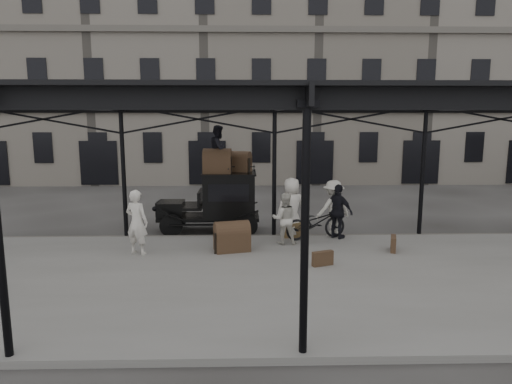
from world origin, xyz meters
TOP-DOWN VIEW (x-y plane):
  - ground at (0.00, 0.00)m, footprint 120.00×120.00m
  - platform at (0.00, -2.00)m, footprint 28.00×8.00m
  - canopy at (0.00, -1.72)m, footprint 22.50×9.00m
  - building_frontage at (0.00, 18.00)m, footprint 64.00×8.00m
  - taxi at (-1.86, 3.05)m, footprint 3.65×1.55m
  - porter_left at (-4.14, -0.05)m, footprint 0.82×0.68m
  - porter_midleft at (0.26, 0.90)m, footprint 0.81×0.64m
  - porter_centre at (0.57, 1.80)m, footprint 1.10×0.86m
  - porter_official at (2.08, 1.51)m, footprint 1.07×1.05m
  - porter_right at (1.97, 1.80)m, footprint 1.40×1.09m
  - bicycle at (1.34, 1.46)m, footprint 2.22×1.30m
  - porter_roof at (-1.89, 2.95)m, footprint 0.81×0.94m
  - steamer_trunk_roof_near at (-1.94, 2.80)m, footprint 1.01×0.65m
  - steamer_trunk_roof_far at (-1.19, 3.25)m, footprint 0.96×0.77m
  - steamer_trunk_platform at (-1.38, 0.19)m, footprint 1.15×0.86m
  - wicker_hamper at (0.60, 1.75)m, footprint 0.64×0.51m
  - suitcase_upright at (3.46, 0.03)m, footprint 0.32×0.62m
  - suitcase_flat at (1.11, -1.27)m, footprint 0.61×0.35m

SIDE VIEW (x-z plane):
  - ground at x=0.00m, z-range 0.00..0.00m
  - platform at x=0.00m, z-range 0.00..0.15m
  - suitcase_flat at x=1.11m, z-range 0.15..0.55m
  - suitcase_upright at x=3.46m, z-range 0.15..0.60m
  - wicker_hamper at x=0.60m, z-range 0.15..0.65m
  - steamer_trunk_platform at x=-1.38m, z-range 0.15..0.91m
  - bicycle at x=1.34m, z-range 0.15..1.25m
  - porter_midleft at x=0.26m, z-range 0.15..1.78m
  - porter_official at x=2.08m, z-range 0.15..1.95m
  - porter_right at x=1.97m, z-range 0.15..2.05m
  - porter_left at x=-4.14m, z-range 0.15..2.06m
  - porter_centre at x=0.57m, z-range 0.15..2.14m
  - taxi at x=-1.86m, z-range 0.11..2.29m
  - steamer_trunk_roof_far at x=-1.19m, z-range 2.18..2.79m
  - steamer_trunk_roof_near at x=-1.94m, z-range 2.18..2.89m
  - porter_roof at x=-1.89m, z-range 2.18..3.83m
  - canopy at x=0.00m, z-range 2.23..6.97m
  - building_frontage at x=0.00m, z-range 0.00..14.00m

